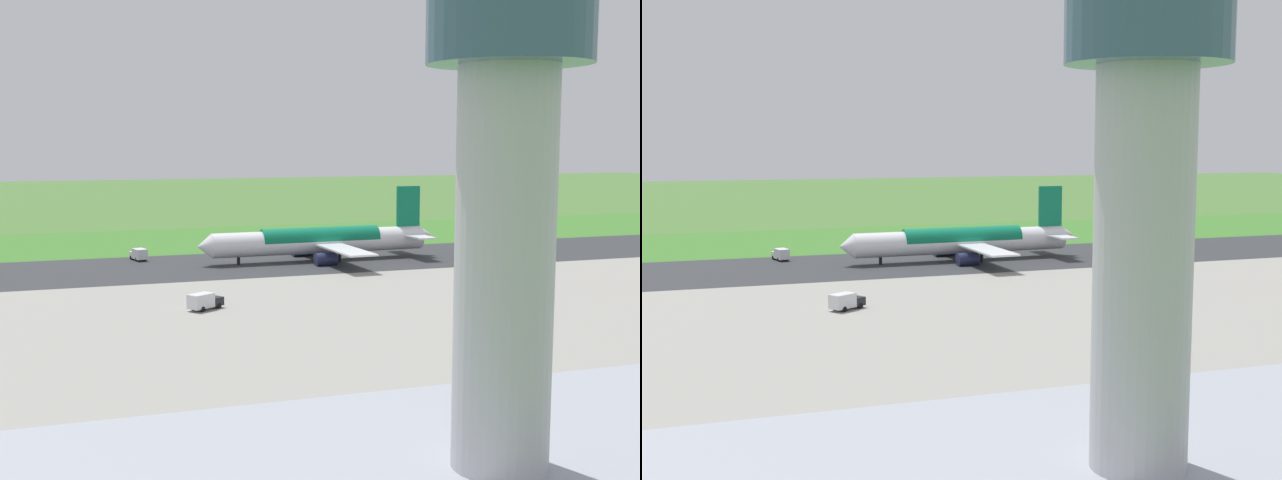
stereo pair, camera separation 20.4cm
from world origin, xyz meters
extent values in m
plane|color=#477233|center=(0.00, 0.00, 0.00)|extent=(800.00, 800.00, 0.00)
cube|color=#2D3033|center=(0.00, 0.00, 0.03)|extent=(600.00, 37.16, 0.06)
cube|color=gray|center=(0.00, 66.07, 0.03)|extent=(440.00, 110.00, 0.05)
cube|color=#3C782B|center=(0.00, -36.41, 0.02)|extent=(600.00, 80.00, 0.04)
cylinder|color=white|center=(0.54, 0.00, 4.20)|extent=(48.11, 6.36, 5.20)
cone|color=white|center=(26.03, 0.62, 4.20)|extent=(3.12, 5.01, 4.94)
cone|color=white|center=(-24.66, -0.61, 4.80)|extent=(3.61, 4.50, 4.42)
cube|color=#0C724C|center=(-20.58, -0.51, 11.30)|extent=(5.61, 0.63, 9.00)
cube|color=white|center=(-20.71, 4.99, 5.00)|extent=(4.22, 9.09, 0.36)
cube|color=white|center=(-20.44, -6.01, 5.00)|extent=(4.22, 9.09, 0.36)
cube|color=white|center=(-0.73, 10.97, 3.80)|extent=(6.53, 22.14, 0.35)
cube|color=white|center=(-0.20, -11.02, 3.80)|extent=(6.53, 22.14, 0.35)
cylinder|color=#23284C|center=(1.86, 7.53, 1.32)|extent=(4.57, 2.91, 2.80)
cylinder|color=#23284C|center=(2.22, -7.46, 1.32)|extent=(4.57, 2.91, 2.80)
cylinder|color=black|center=(18.77, 0.44, 1.71)|extent=(0.70, 0.70, 3.42)
cylinder|color=black|center=(-2.56, 3.93, 1.71)|extent=(0.70, 0.70, 3.42)
cylinder|color=black|center=(-2.37, -4.07, 1.71)|extent=(0.70, 0.70, 3.42)
cylinder|color=#0C724C|center=(0.54, 0.00, 4.72)|extent=(26.52, 5.86, 5.23)
cylinder|color=#B2B2B7|center=(39.42, 138.14, 20.12)|extent=(4.40, 4.40, 18.00)
cylinder|color=#38566B|center=(39.42, 138.14, 30.92)|extent=(7.20, 7.20, 3.60)
cube|color=silver|center=(38.27, -14.83, 1.10)|extent=(2.63, 2.63, 1.30)
cube|color=silver|center=(37.66, -12.10, 1.55)|extent=(3.08, 4.21, 2.20)
cylinder|color=black|center=(39.25, -14.61, 0.45)|extent=(0.49, 0.94, 0.90)
cylinder|color=black|center=(37.30, -15.05, 0.45)|extent=(0.49, 0.94, 0.90)
cylinder|color=black|center=(38.50, -11.30, 0.45)|extent=(0.49, 0.94, 0.90)
cylinder|color=black|center=(36.55, -11.73, 0.45)|extent=(0.49, 0.94, 0.90)
cube|color=black|center=(32.99, 43.77, 1.10)|extent=(3.03, 3.03, 1.30)
cube|color=silver|center=(35.37, 45.25, 1.55)|extent=(4.44, 3.96, 2.20)
cylinder|color=black|center=(33.52, 42.92, 0.45)|extent=(0.92, 0.73, 0.90)
cylinder|color=black|center=(32.46, 44.62, 0.45)|extent=(0.92, 0.73, 0.90)
cylinder|color=black|center=(36.41, 44.72, 0.45)|extent=(0.92, 0.73, 0.90)
cylinder|color=black|center=(35.35, 46.42, 0.45)|extent=(0.92, 0.73, 0.90)
cylinder|color=slate|center=(-18.61, -39.59, 0.84)|extent=(0.10, 0.10, 1.67)
cube|color=red|center=(-18.61, -39.61, 1.97)|extent=(0.60, 0.04, 0.60)
cone|color=orange|center=(-11.50, -36.05, 0.28)|extent=(0.40, 0.40, 0.55)
camera|label=1|loc=(59.01, 170.06, 25.84)|focal=46.96mm
camera|label=2|loc=(58.81, 170.13, 25.84)|focal=46.96mm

